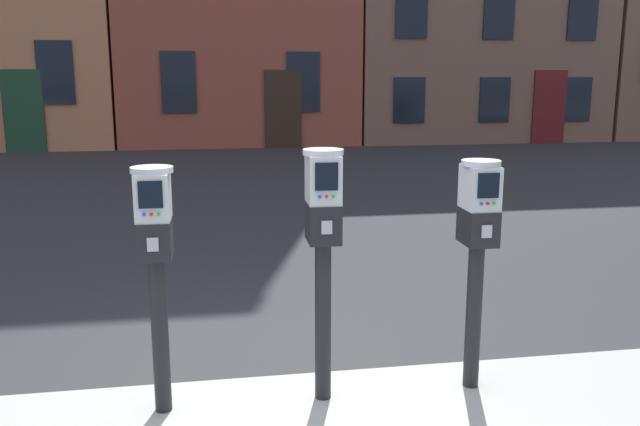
% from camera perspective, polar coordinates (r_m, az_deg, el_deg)
% --- Properties ---
extents(ground_plane, '(160.00, 160.00, 0.00)m').
position_cam_1_polar(ground_plane, '(4.05, -4.60, -16.80)').
color(ground_plane, '#28282B').
extents(parking_meter_near_kerb, '(0.22, 0.25, 1.34)m').
position_cam_1_polar(parking_meter_near_kerb, '(3.55, -13.94, -2.79)').
color(parking_meter_near_kerb, black).
rests_on(parking_meter_near_kerb, sidewalk_slab).
extents(parking_meter_twin_adjacent, '(0.22, 0.25, 1.41)m').
position_cam_1_polar(parking_meter_twin_adjacent, '(3.57, 0.27, -1.50)').
color(parking_meter_twin_adjacent, black).
rests_on(parking_meter_twin_adjacent, sidewalk_slab).
extents(parking_meter_end_of_row, '(0.22, 0.25, 1.33)m').
position_cam_1_polar(parking_meter_end_of_row, '(3.83, 13.39, -1.72)').
color(parking_meter_end_of_row, black).
rests_on(parking_meter_end_of_row, sidewalk_slab).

